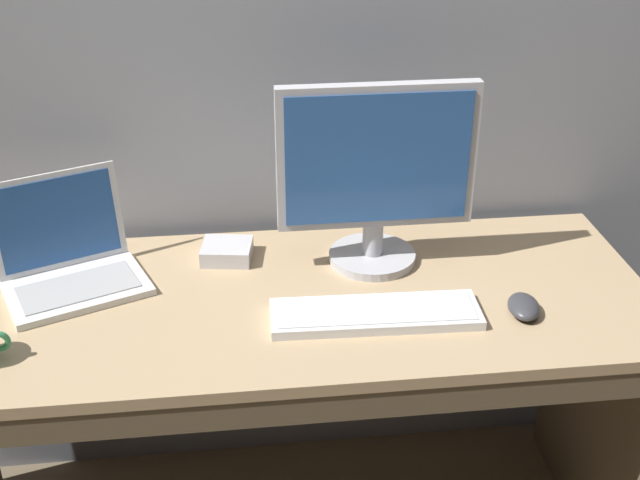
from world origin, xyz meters
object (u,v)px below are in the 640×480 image
(computer_mouse, at_px, (524,307))
(external_drive_box, at_px, (227,251))
(wired_keyboard, at_px, (375,314))
(external_monitor, at_px, (376,175))
(laptop_white, at_px, (70,263))

(computer_mouse, height_order, external_drive_box, external_drive_box)
(wired_keyboard, xyz_separation_m, computer_mouse, (0.32, -0.02, 0.01))
(external_monitor, xyz_separation_m, external_drive_box, (-0.35, 0.06, -0.21))
(wired_keyboard, bearing_deg, external_drive_box, 136.26)
(laptop_white, relative_size, external_drive_box, 3.13)
(laptop_white, relative_size, computer_mouse, 3.53)
(laptop_white, distance_m, computer_mouse, 1.02)
(laptop_white, bearing_deg, external_monitor, 0.91)
(computer_mouse, distance_m, external_drive_box, 0.71)
(external_monitor, distance_m, external_drive_box, 0.41)
(external_monitor, xyz_separation_m, wired_keyboard, (-0.04, -0.24, -0.22))
(wired_keyboard, bearing_deg, external_monitor, 81.23)
(wired_keyboard, bearing_deg, laptop_white, 161.45)
(external_monitor, height_order, external_drive_box, external_monitor)
(laptop_white, bearing_deg, computer_mouse, -13.69)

